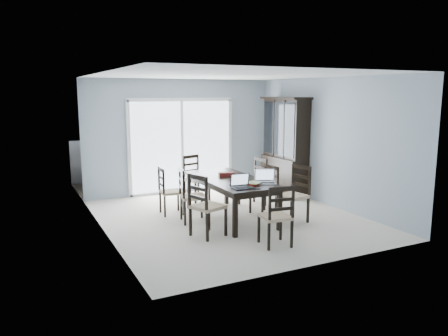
# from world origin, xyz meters

# --- Properties ---
(floor) EXTENTS (5.00, 5.00, 0.00)m
(floor) POSITION_xyz_m (0.00, 0.00, 0.00)
(floor) COLOR silver
(floor) RESTS_ON ground
(ceiling) EXTENTS (5.00, 5.00, 0.00)m
(ceiling) POSITION_xyz_m (0.00, 0.00, 2.60)
(ceiling) COLOR white
(ceiling) RESTS_ON back_wall
(back_wall) EXTENTS (4.50, 0.02, 2.60)m
(back_wall) POSITION_xyz_m (0.00, 2.50, 1.30)
(back_wall) COLOR #92A0AE
(back_wall) RESTS_ON floor
(wall_left) EXTENTS (0.02, 5.00, 2.60)m
(wall_left) POSITION_xyz_m (-2.25, 0.00, 1.30)
(wall_left) COLOR #92A0AE
(wall_left) RESTS_ON floor
(wall_right) EXTENTS (0.02, 5.00, 2.60)m
(wall_right) POSITION_xyz_m (2.25, 0.00, 1.30)
(wall_right) COLOR #92A0AE
(wall_right) RESTS_ON floor
(balcony) EXTENTS (4.50, 2.00, 0.10)m
(balcony) POSITION_xyz_m (0.00, 3.50, -0.05)
(balcony) COLOR gray
(balcony) RESTS_ON ground
(railing) EXTENTS (4.50, 0.06, 1.10)m
(railing) POSITION_xyz_m (0.00, 4.50, 0.55)
(railing) COLOR #99999E
(railing) RESTS_ON balcony
(dining_table) EXTENTS (1.00, 2.20, 0.75)m
(dining_table) POSITION_xyz_m (0.00, 0.00, 0.67)
(dining_table) COLOR black
(dining_table) RESTS_ON floor
(china_hutch) EXTENTS (0.50, 1.38, 2.20)m
(china_hutch) POSITION_xyz_m (2.02, 1.25, 1.07)
(china_hutch) COLOR black
(china_hutch) RESTS_ON floor
(sliding_door) EXTENTS (2.52, 0.05, 2.18)m
(sliding_door) POSITION_xyz_m (0.00, 2.48, 1.09)
(sliding_door) COLOR silver
(sliding_door) RESTS_ON floor
(chair_left_near) EXTENTS (0.58, 0.57, 1.20)m
(chair_left_near) POSITION_xyz_m (-0.87, -0.77, 0.63)
(chair_left_near) COLOR black
(chair_left_near) RESTS_ON floor
(chair_left_mid) EXTENTS (0.51, 0.50, 1.13)m
(chair_left_mid) POSITION_xyz_m (-0.78, 0.12, 0.60)
(chair_left_mid) COLOR black
(chair_left_mid) RESTS_ON floor
(chair_left_far) EXTENTS (0.44, 0.42, 1.06)m
(chair_left_far) POSITION_xyz_m (-0.96, 0.77, 0.56)
(chair_left_far) COLOR black
(chair_left_far) RESTS_ON floor
(chair_right_near) EXTENTS (0.53, 0.52, 1.17)m
(chair_right_near) POSITION_xyz_m (0.98, -0.68, 0.62)
(chair_right_near) COLOR black
(chair_right_near) RESTS_ON floor
(chair_right_mid) EXTENTS (0.47, 0.46, 1.06)m
(chair_right_mid) POSITION_xyz_m (0.80, 0.01, 0.56)
(chair_right_mid) COLOR black
(chair_right_mid) RESTS_ON floor
(chair_right_far) EXTENTS (0.48, 0.47, 1.12)m
(chair_right_far) POSITION_xyz_m (0.94, 0.66, 0.59)
(chair_right_far) COLOR black
(chair_right_far) RESTS_ON floor
(chair_end_near) EXTENTS (0.46, 0.47, 1.10)m
(chair_end_near) POSITION_xyz_m (-0.05, -1.68, 0.58)
(chair_end_near) COLOR black
(chair_end_near) RESTS_ON floor
(chair_end_far) EXTENTS (0.52, 0.53, 1.12)m
(chair_end_far) POSITION_xyz_m (-0.05, 1.64, 0.59)
(chair_end_far) COLOR black
(chair_end_far) RESTS_ON floor
(laptop_dark) EXTENTS (0.35, 0.26, 0.23)m
(laptop_dark) POSITION_xyz_m (-0.19, -0.84, 0.81)
(laptop_dark) COLOR black
(laptop_dark) RESTS_ON dining_table
(laptop_silver) EXTENTS (0.42, 0.37, 0.24)m
(laptop_silver) POSITION_xyz_m (0.34, -0.68, 0.81)
(laptop_silver) COLOR silver
(laptop_silver) RESTS_ON dining_table
(book_stack) EXTENTS (0.33, 0.31, 0.04)m
(book_stack) POSITION_xyz_m (0.12, -0.66, 0.77)
(book_stack) COLOR maroon
(book_stack) RESTS_ON dining_table
(cell_phone) EXTENTS (0.12, 0.08, 0.01)m
(cell_phone) POSITION_xyz_m (-0.00, -0.98, 0.76)
(cell_phone) COLOR black
(cell_phone) RESTS_ON dining_table
(game_box) EXTENTS (0.32, 0.22, 0.07)m
(game_box) POSITION_xyz_m (0.04, 0.23, 0.79)
(game_box) COLOR #511011
(game_box) RESTS_ON dining_table
(hot_tub) EXTENTS (2.17, 1.98, 1.03)m
(hot_tub) POSITION_xyz_m (-0.71, 3.66, 0.52)
(hot_tub) COLOR brown
(hot_tub) RESTS_ON balcony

